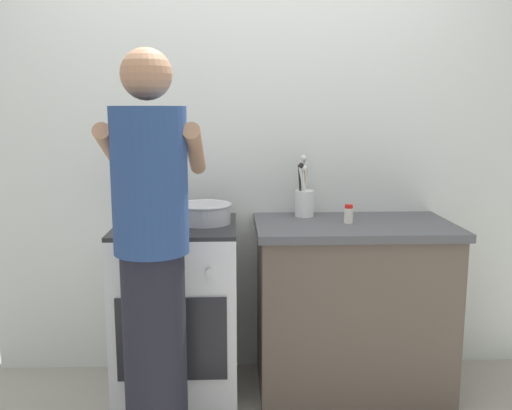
{
  "coord_description": "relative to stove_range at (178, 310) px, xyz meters",
  "views": [
    {
      "loc": [
        -0.06,
        -2.59,
        1.47
      ],
      "look_at": [
        0.05,
        0.12,
        1.0
      ],
      "focal_mm": 39.06,
      "sensor_mm": 36.0,
      "label": 1
    }
  ],
  "objects": [
    {
      "name": "countertop",
      "position": [
        0.9,
        0.0,
        0.0
      ],
      "size": [
        1.0,
        0.6,
        0.9
      ],
      "color": "brown",
      "rests_on": "ground"
    },
    {
      "name": "pot",
      "position": [
        -0.14,
        -0.04,
        0.51
      ],
      "size": [
        0.26,
        0.19,
        0.11
      ],
      "color": "#B2B2B7",
      "rests_on": "stove_range"
    },
    {
      "name": "ground",
      "position": [
        0.35,
        -0.15,
        -0.45
      ],
      "size": [
        6.0,
        6.0,
        0.0
      ],
      "primitive_type": "plane",
      "color": "gray"
    },
    {
      "name": "back_wall",
      "position": [
        0.55,
        0.35,
        0.8
      ],
      "size": [
        3.2,
        0.1,
        2.5
      ],
      "color": "silver",
      "rests_on": "ground"
    },
    {
      "name": "utensil_crock",
      "position": [
        0.67,
        0.18,
        0.55
      ],
      "size": [
        0.1,
        0.1,
        0.33
      ],
      "color": "silver",
      "rests_on": "countertop"
    },
    {
      "name": "person",
      "position": [
        -0.04,
        -0.55,
        0.41
      ],
      "size": [
        0.41,
        0.5,
        1.7
      ],
      "color": "black",
      "rests_on": "ground"
    },
    {
      "name": "mixing_bowl",
      "position": [
        0.14,
        0.02,
        0.51
      ],
      "size": [
        0.28,
        0.28,
        0.1
      ],
      "color": "#B7B7BC",
      "rests_on": "stove_range"
    },
    {
      "name": "stove_range",
      "position": [
        0.0,
        0.0,
        0.0
      ],
      "size": [
        0.6,
        0.62,
        0.9
      ],
      "color": "silver",
      "rests_on": "ground"
    },
    {
      "name": "spice_bottle",
      "position": [
        0.87,
        -0.01,
        0.5
      ],
      "size": [
        0.04,
        0.04,
        0.1
      ],
      "color": "silver",
      "rests_on": "countertop"
    }
  ]
}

